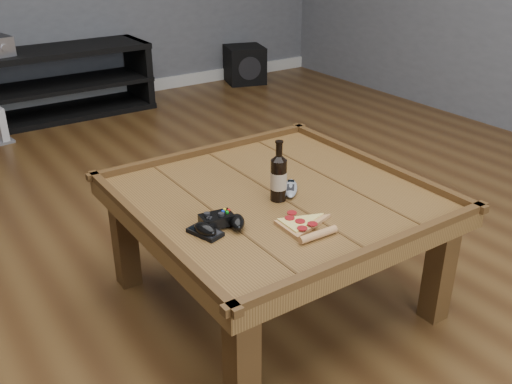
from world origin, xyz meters
TOP-DOWN VIEW (x-y plane):
  - ground at (0.00, 0.00)m, footprint 6.00×6.00m
  - baseboard at (0.00, 2.99)m, footprint 5.00×0.02m
  - coffee_table at (0.00, 0.00)m, footprint 1.03×1.03m
  - media_console at (0.00, 2.75)m, footprint 1.40×0.45m
  - beer_bottle at (-0.02, -0.04)m, footprint 0.06×0.06m
  - game_controller at (-0.30, -0.11)m, footprint 0.18×0.13m
  - pizza_slice at (-0.08, -0.25)m, footprint 0.16×0.25m
  - smartphone at (-0.35, -0.11)m, footprint 0.09×0.12m
  - remote_control at (0.06, -0.01)m, footprint 0.13×0.15m
  - subwoofer at (1.70, 2.80)m, footprint 0.40×0.40m
  - game_console at (-0.47, 2.44)m, footprint 0.13×0.20m

SIDE VIEW (x-z plane):
  - ground at x=0.00m, z-range 0.00..0.00m
  - baseboard at x=0.00m, z-range 0.00..0.10m
  - game_console at x=-0.47m, z-range -0.01..0.22m
  - subwoofer at x=1.70m, z-range 0.00..0.32m
  - media_console at x=0.00m, z-range 0.00..0.50m
  - coffee_table at x=0.00m, z-range 0.15..0.63m
  - smartphone at x=-0.35m, z-range 0.45..0.46m
  - pizza_slice at x=-0.08m, z-range 0.45..0.47m
  - remote_control at x=0.06m, z-range 0.45..0.47m
  - game_controller at x=-0.30m, z-range 0.45..0.50m
  - beer_bottle at x=-0.02m, z-range 0.43..0.65m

